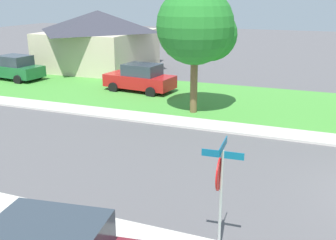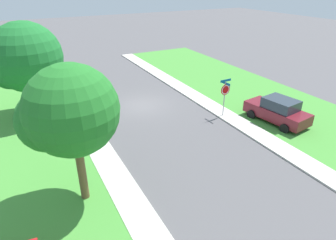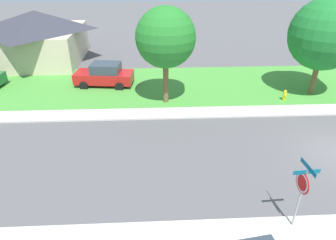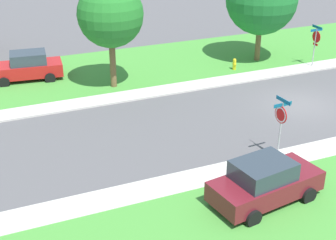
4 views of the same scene
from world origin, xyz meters
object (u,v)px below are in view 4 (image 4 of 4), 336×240
Objects in this scene: car_maroon_behind_trees at (265,182)px; tree_sidewalk_mid at (112,16)px; tree_across_right at (262,0)px; stop_sign_far_corner at (281,118)px; stop_sign_near_corner at (316,39)px; car_red_near_corner at (27,67)px; fire_hydrant at (234,64)px.

car_maroon_behind_trees is 14.14m from tree_sidewalk_mid.
car_maroon_behind_trees is at bearing 148.38° from tree_across_right.
tree_sidewalk_mid is at bearing 19.72° from stop_sign_far_corner.
tree_across_right is (2.78, 2.52, 2.20)m from stop_sign_near_corner.
car_red_near_corner is 5.40× the size of fire_hydrant.
tree_across_right is at bearing -84.77° from tree_sidewalk_mid.
tree_across_right is 4.68m from fire_hydrant.
tree_across_right is at bearing -97.82° from car_red_near_corner.
stop_sign_far_corner reaches higher than car_maroon_behind_trees.
stop_sign_far_corner is 3.74m from car_maroon_behind_trees.
tree_sidewalk_mid is 7.49× the size of fire_hydrant.
tree_across_right is 10.56m from tree_sidewalk_mid.
stop_sign_near_corner reaches higher than car_red_near_corner.
tree_across_right is 7.92× the size of fire_hydrant.
car_maroon_behind_trees is 0.73× the size of tree_sidewalk_mid.
car_red_near_corner is 6.48m from tree_sidewalk_mid.
stop_sign_near_corner is at bearing -44.71° from stop_sign_far_corner.
car_maroon_behind_trees is at bearing -173.70° from tree_sidewalk_mid.
stop_sign_near_corner is 12.93m from stop_sign_far_corner.
fire_hydrant is at bearing -105.45° from car_red_near_corner.
car_red_near_corner is 15.62m from tree_across_right.
tree_sidewalk_mid is (-3.04, -4.63, 3.35)m from car_red_near_corner.
tree_across_right reaches higher than car_maroon_behind_trees.
car_maroon_behind_trees reaches higher than fire_hydrant.
tree_across_right is (14.62, -9.00, 3.20)m from car_maroon_behind_trees.
stop_sign_far_corner is 0.62× the size of car_red_near_corner.
stop_sign_near_corner is 0.62× the size of car_red_near_corner.
tree_across_right is at bearing -61.99° from fire_hydrant.
tree_across_right is at bearing 42.28° from stop_sign_near_corner.
car_red_near_corner is (14.04, 8.58, -1.01)m from stop_sign_far_corner.
stop_sign_far_corner is 16.49m from car_red_near_corner.
stop_sign_far_corner is 11.39m from fire_hydrant.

